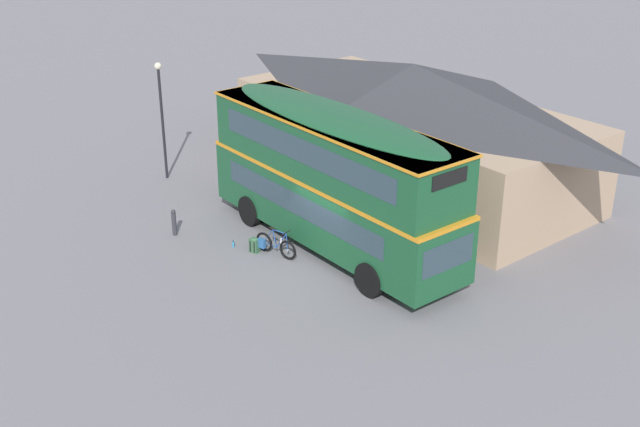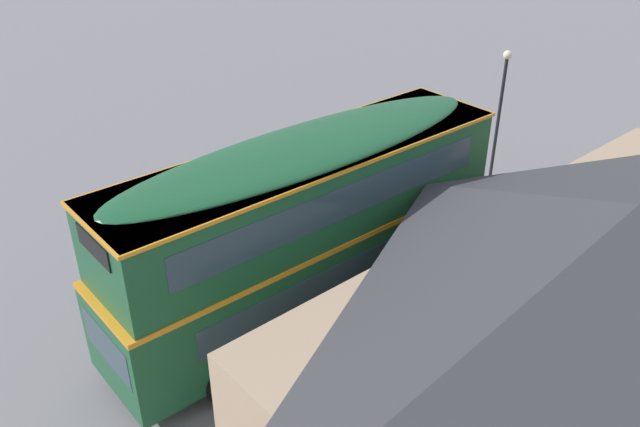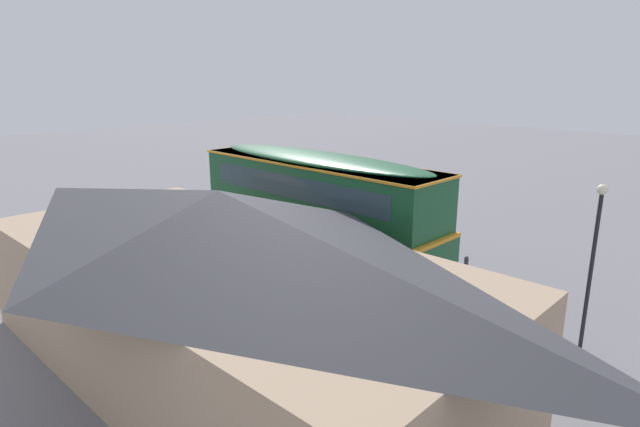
% 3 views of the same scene
% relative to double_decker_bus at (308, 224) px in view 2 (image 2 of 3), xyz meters
% --- Properties ---
extents(ground_plane, '(120.00, 120.00, 0.00)m').
position_rel_double_decker_bus_xyz_m(ground_plane, '(0.94, -1.02, -2.64)').
color(ground_plane, slate).
extents(double_decker_bus, '(10.50, 2.81, 4.79)m').
position_rel_double_decker_bus_xyz_m(double_decker_bus, '(0.00, 0.00, 0.00)').
color(double_decker_bus, black).
rests_on(double_decker_bus, ground).
extents(touring_bicycle, '(1.65, 0.74, 0.98)m').
position_rel_double_decker_bus_xyz_m(touring_bicycle, '(-0.73, -1.90, -2.27)').
color(touring_bicycle, black).
rests_on(touring_bicycle, ground).
extents(backpack_on_ground, '(0.36, 0.36, 0.53)m').
position_rel_double_decker_bus_xyz_m(backpack_on_ground, '(-1.30, -2.31, -2.37)').
color(backpack_on_ground, '#386642').
rests_on(backpack_on_ground, ground).
extents(water_bottle_blue_sports, '(0.07, 0.07, 0.25)m').
position_rel_double_decker_bus_xyz_m(water_bottle_blue_sports, '(-2.02, -2.70, -2.53)').
color(water_bottle_blue_sports, '#338CBF').
rests_on(water_bottle_blue_sports, ground).
extents(pub_building, '(15.17, 7.49, 4.84)m').
position_rel_double_decker_bus_xyz_m(pub_building, '(-2.86, 6.14, -0.18)').
color(pub_building, tan).
rests_on(pub_building, ground).
extents(street_lamp, '(0.28, 0.28, 4.81)m').
position_rel_double_decker_bus_xyz_m(street_lamp, '(-9.12, -1.51, 0.31)').
color(street_lamp, black).
rests_on(street_lamp, ground).
extents(kerb_bollard, '(0.16, 0.16, 0.97)m').
position_rel_double_decker_bus_xyz_m(kerb_bollard, '(-4.10, -3.81, -2.15)').
color(kerb_bollard, '#333338').
rests_on(kerb_bollard, ground).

